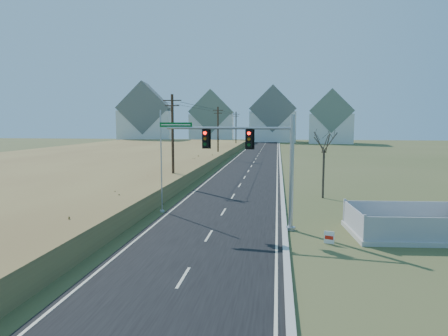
# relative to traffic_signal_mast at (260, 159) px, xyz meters

# --- Properties ---
(ground) EXTENTS (260.00, 260.00, 0.00)m
(ground) POSITION_rel_traffic_signal_mast_xyz_m (-2.67, -0.25, -4.16)
(ground) COLOR #464F26
(ground) RESTS_ON ground
(road) EXTENTS (8.00, 180.00, 0.06)m
(road) POSITION_rel_traffic_signal_mast_xyz_m (-2.67, 49.75, -4.13)
(road) COLOR black
(road) RESTS_ON ground
(curb) EXTENTS (0.30, 180.00, 0.18)m
(curb) POSITION_rel_traffic_signal_mast_xyz_m (1.48, 49.75, -4.07)
(curb) COLOR #B2AFA8
(curb) RESTS_ON ground
(reed_marsh) EXTENTS (38.00, 110.00, 1.30)m
(reed_marsh) POSITION_rel_traffic_signal_mast_xyz_m (-26.67, 39.75, -3.51)
(reed_marsh) COLOR #9B8746
(reed_marsh) RESTS_ON ground
(utility_pole_near) EXTENTS (1.80, 0.26, 9.00)m
(utility_pole_near) POSITION_rel_traffic_signal_mast_xyz_m (-9.17, 14.75, 0.52)
(utility_pole_near) COLOR #422D1E
(utility_pole_near) RESTS_ON ground
(utility_pole_mid) EXTENTS (1.80, 0.26, 9.00)m
(utility_pole_mid) POSITION_rel_traffic_signal_mast_xyz_m (-9.17, 44.75, 0.52)
(utility_pole_mid) COLOR #422D1E
(utility_pole_mid) RESTS_ON ground
(utility_pole_far) EXTENTS (1.80, 0.26, 9.00)m
(utility_pole_far) POSITION_rel_traffic_signal_mast_xyz_m (-9.17, 74.75, 0.52)
(utility_pole_far) COLOR #422D1E
(utility_pole_far) RESTS_ON ground
(condo_nw) EXTENTS (17.69, 13.38, 19.05)m
(condo_nw) POSITION_rel_traffic_signal_mast_xyz_m (-40.67, 99.75, 3.54)
(condo_nw) COLOR silver
(condo_nw) RESTS_ON ground
(condo_nnw) EXTENTS (14.93, 11.17, 17.03)m
(condo_nnw) POSITION_rel_traffic_signal_mast_xyz_m (-20.67, 107.75, 2.78)
(condo_nnw) COLOR silver
(condo_nnw) RESTS_ON ground
(condo_n) EXTENTS (15.27, 10.20, 18.54)m
(condo_n) POSITION_rel_traffic_signal_mast_xyz_m (-0.67, 111.75, 3.45)
(condo_n) COLOR silver
(condo_n) RESTS_ON ground
(condo_ne) EXTENTS (14.12, 10.51, 16.52)m
(condo_ne) POSITION_rel_traffic_signal_mast_xyz_m (17.33, 103.75, 2.68)
(condo_ne) COLOR silver
(condo_ne) RESTS_ON ground
(traffic_signal_mast) EXTENTS (8.36, 1.28, 6.69)m
(traffic_signal_mast) POSITION_rel_traffic_signal_mast_xyz_m (0.00, 0.00, 0.00)
(traffic_signal_mast) COLOR #9EA0A5
(traffic_signal_mast) RESTS_ON ground
(fence_enclosure) EXTENTS (6.94, 4.99, 1.52)m
(fence_enclosure) POSITION_rel_traffic_signal_mast_xyz_m (8.44, -0.46, -3.87)
(fence_enclosure) COLOR #B7B5AD
(fence_enclosure) RESTS_ON ground
(open_sign) EXTENTS (0.51, 0.20, 0.64)m
(open_sign) POSITION_rel_traffic_signal_mast_xyz_m (3.72, -2.69, -3.82)
(open_sign) COLOR white
(open_sign) RESTS_ON ground
(flagpole) EXTENTS (0.32, 0.32, 7.12)m
(flagpole) POSITION_rel_traffic_signal_mast_xyz_m (-6.97, 3.38, -1.32)
(flagpole) COLOR #B7B5AD
(flagpole) RESTS_ON ground
(bare_tree) EXTENTS (2.26, 2.26, 5.99)m
(bare_tree) POSITION_rel_traffic_signal_mast_xyz_m (4.81, 10.28, 0.67)
(bare_tree) COLOR #4C3F33
(bare_tree) RESTS_ON ground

